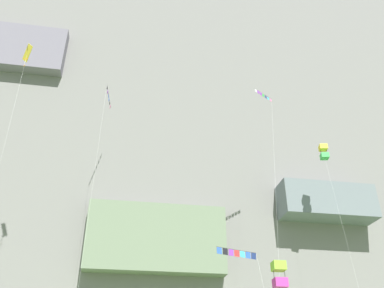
# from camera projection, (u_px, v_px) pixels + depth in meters

# --- Properties ---
(cliff_face) EXTENTS (180.00, 31.53, 74.03)m
(cliff_face) POSITION_uv_depth(u_px,v_px,m) (153.00, 158.00, 73.29)
(cliff_face) COLOR slate
(cliff_face) RESTS_ON ground
(kite_diamond_low_right) EXTENTS (1.88, 4.24, 34.38)m
(kite_diamond_low_right) POSITION_uv_depth(u_px,v_px,m) (26.00, 60.00, 43.96)
(kite_diamond_low_right) COLOR yellow
(kite_diamond_low_right) RESTS_ON ground
(kite_banner_mid_right) EXTENTS (0.80, 5.76, 34.42)m
(kite_banner_mid_right) POSITION_uv_depth(u_px,v_px,m) (105.00, 119.00, 50.82)
(kite_banner_mid_right) COLOR black
(kite_banner_mid_right) RESTS_ON ground
(kite_banner_high_right) EXTENTS (4.29, 5.97, 33.62)m
(kite_banner_high_right) POSITION_uv_depth(u_px,v_px,m) (266.00, 119.00, 48.99)
(kite_banner_high_right) COLOR black
(kite_banner_high_right) RESTS_ON ground
(kite_box_high_center) EXTENTS (1.88, 1.99, 28.72)m
(kite_box_high_center) POSITION_uv_depth(u_px,v_px,m) (324.00, 152.00, 52.05)
(kite_box_high_center) COLOR yellow
(kite_box_high_center) RESTS_ON ground
(kite_box_front_field) EXTENTS (2.71, 3.75, 10.92)m
(kite_box_front_field) POSITION_uv_depth(u_px,v_px,m) (279.00, 275.00, 31.71)
(kite_box_front_field) COLOR #8CCC33
(kite_box_front_field) RESTS_ON ground
(kite_banner_upper_left) EXTENTS (4.39, 6.09, 14.05)m
(kite_banner_upper_left) POSITION_uv_depth(u_px,v_px,m) (238.00, 256.00, 40.24)
(kite_banner_upper_left) COLOR black
(kite_banner_upper_left) RESTS_ON ground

